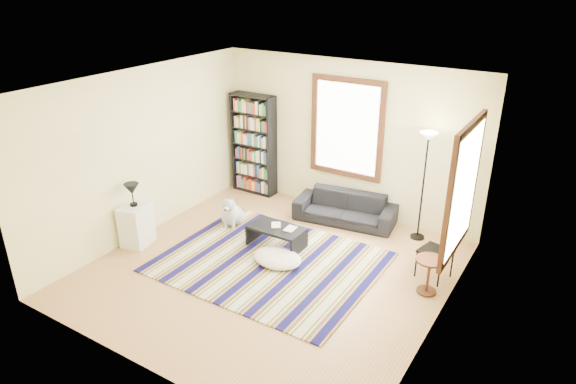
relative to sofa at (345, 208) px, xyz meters
The scene contains 21 objects.
floor 2.09m from the sofa, 96.64° to the right, with size 5.00×5.00×0.10m, color tan.
ceiling 3.31m from the sofa, 96.64° to the right, with size 5.00×5.00×0.10m, color white.
wall_back 1.27m from the sofa, 115.52° to the left, with size 5.00×0.10×2.80m, color #F3EEA3.
wall_front 4.74m from the sofa, 92.97° to the right, with size 5.00×0.10×2.80m, color #F3EEA3.
wall_left 3.64m from the sofa, 143.68° to the right, with size 0.10×5.00×2.80m, color #F3EEA3.
wall_right 3.29m from the sofa, 41.57° to the right, with size 0.10×5.00×2.80m, color #F3EEA3.
window_back 1.42m from the sofa, 119.61° to the left, with size 1.20×0.06×1.60m, color white.
window_right 2.89m from the sofa, 29.26° to the right, with size 0.06×1.20×1.60m, color white.
rug 1.94m from the sofa, 101.06° to the right, with size 3.25×2.60×0.02m, color #0E0D43.
sofa is the anchor object (origin of this frame).
bookshelf 2.31m from the sofa, behind, with size 0.90×0.30×2.00m, color black.
coffee_table 1.52m from the sofa, 110.83° to the right, with size 0.90×0.50×0.36m, color black.
book_a 1.56m from the sofa, 114.27° to the right, with size 0.20×0.15×0.02m, color beige.
book_b 1.43m from the sofa, 105.90° to the right, with size 0.22×0.16×0.02m, color beige.
floor_cushion 1.88m from the sofa, 97.38° to the right, with size 0.79×0.59×0.20m, color beige.
floor_lamp 1.48m from the sofa, ahead, with size 0.30×0.30×1.86m, color black, non-canonical shape.
side_table 2.40m from the sofa, 35.12° to the right, with size 0.40×0.40×0.54m, color #442711.
folding_chair 2.14m from the sofa, 26.22° to the right, with size 0.42×0.40×0.86m, color black.
white_cabinet 3.60m from the sofa, 134.86° to the right, with size 0.38×0.50×0.70m, color white.
table_lamp 3.65m from the sofa, 134.86° to the right, with size 0.24×0.24×0.38m, color black, non-canonical shape.
dog 2.01m from the sofa, 144.18° to the right, with size 0.41×0.58×0.58m, color silver, non-canonical shape.
Camera 1 is at (3.75, -5.52, 4.22)m, focal length 32.00 mm.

